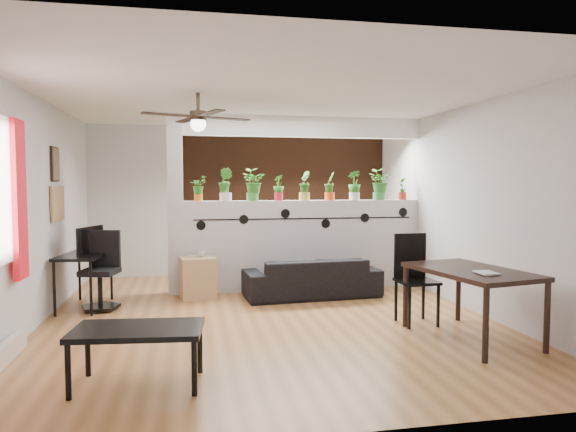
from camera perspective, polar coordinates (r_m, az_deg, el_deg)
The scene contains 29 objects.
room_shell at distance 6.15m, azimuth -2.41°, elevation 0.77°, with size 6.30×7.10×2.90m.
partition_wall at distance 7.82m, azimuth 1.82°, elevation -3.20°, with size 3.60×0.18×1.35m, color #BCBCC1.
ceiling_header at distance 7.80m, azimuth 1.84°, elevation 9.85°, with size 3.60×0.18×0.30m, color white.
pier_column at distance 7.58m, azimuth -12.41°, elevation 1.24°, with size 0.22×0.20×2.60m, color #BCBCC1.
brick_panel at distance 9.20m, azimuth -0.17°, elevation 1.74°, with size 3.90×0.05×2.60m, color brown.
vine_decal at distance 7.68m, azimuth 1.98°, elevation -0.29°, with size 3.31×0.01×0.30m.
baseboard_heater at distance 5.36m, azimuth -28.98°, elevation -13.26°, with size 0.08×1.00×0.18m, color silver.
corkboard at distance 7.23m, azimuth -24.24°, elevation 1.28°, with size 0.03×0.60×0.45m, color #A2744E.
framed_art at distance 7.18m, azimuth -24.45°, elevation 5.26°, with size 0.03×0.34×0.44m.
ceiling_fan at distance 5.82m, azimuth -9.95°, elevation 10.57°, with size 1.19×1.19×0.43m.
potted_plant_0 at distance 7.57m, azimuth -9.93°, elevation 3.12°, with size 0.22×0.23×0.36m.
potted_plant_1 at distance 7.59m, azimuth -6.95°, elevation 3.61°, with size 0.33×0.32×0.48m.
potted_plant_2 at distance 7.63m, azimuth -3.98°, elevation 3.63°, with size 0.32×0.30×0.48m.
potted_plant_3 at distance 7.68m, azimuth -1.05°, elevation 3.24°, with size 0.24×0.24×0.38m.
potted_plant_4 at distance 7.76m, azimuth 1.83°, elevation 3.49°, with size 0.22×0.26×0.45m.
potted_plant_5 at distance 7.85m, azimuth 4.65°, elevation 3.43°, with size 0.28×0.28×0.43m.
potted_plant_6 at distance 7.97m, azimuth 7.39°, elevation 3.47°, with size 0.27×0.24×0.45m.
potted_plant_7 at distance 8.10m, azimuth 10.06°, elevation 3.59°, with size 0.33×0.32×0.49m.
potted_plant_8 at distance 8.25m, azimuth 12.62°, elevation 3.11°, with size 0.22×0.21×0.36m.
sofa at distance 7.34m, azimuth 2.65°, elevation -6.89°, with size 1.81×0.71×0.53m, color black.
cube_shelf at distance 7.35m, azimuth -10.01°, elevation -6.75°, with size 0.47×0.42×0.57m, color tan.
cup at distance 7.30m, azimuth -9.64°, elevation -4.17°, with size 0.12×0.12×0.09m, color gray.
computer_desk at distance 7.13m, azimuth -21.70°, elevation -4.43°, with size 0.63×1.03×0.70m.
monitor at distance 7.26m, azimuth -21.51°, elevation -3.02°, with size 0.05×0.33×0.19m, color black.
office_chair at distance 7.01m, azimuth -19.99°, elevation -6.22°, with size 0.51×0.51×0.98m.
dining_table at distance 5.64m, azimuth 19.66°, elevation -6.35°, with size 1.03×1.46×0.73m.
book at distance 5.32m, azimuth 20.39°, elevation -5.99°, with size 0.17×0.23×0.02m, color gray.
folding_chair at distance 6.13m, azimuth 13.75°, elevation -5.86°, with size 0.43×0.43×1.02m.
coffee_table at distance 4.34m, azimuth -16.34°, elevation -12.43°, with size 1.06×0.66×0.47m.
Camera 1 is at (-0.89, -6.07, 1.61)m, focal length 32.00 mm.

